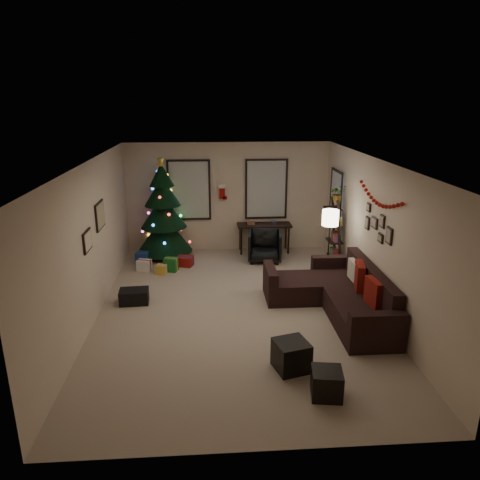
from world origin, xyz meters
name	(u,v)px	position (x,y,z in m)	size (l,w,h in m)	color
floor	(237,310)	(0.00, 0.00, 0.00)	(7.00, 7.00, 0.00)	tan
ceiling	(237,162)	(0.00, 0.00, 2.70)	(7.00, 7.00, 0.00)	white
wall_back	(228,197)	(0.00, 3.50, 1.35)	(5.00, 5.00, 0.00)	beige
wall_front	(258,343)	(0.00, -3.50, 1.35)	(5.00, 5.00, 0.00)	beige
wall_left	(91,243)	(-2.50, 0.00, 1.35)	(7.00, 7.00, 0.00)	beige
wall_right	(376,237)	(2.50, 0.00, 1.35)	(7.00, 7.00, 0.00)	beige
window_back_left	(189,190)	(-0.95, 3.47, 1.55)	(1.05, 0.06, 1.50)	#728CB2
window_back_right	(266,189)	(0.95, 3.47, 1.55)	(1.05, 0.06, 1.50)	#728CB2
window_right_wall	(336,198)	(2.47, 2.55, 1.50)	(0.06, 0.90, 1.30)	#728CB2
christmas_tree	(163,215)	(-1.57, 3.09, 1.02)	(1.33, 1.33, 2.47)	black
presents	(162,263)	(-1.56, 2.22, 0.13)	(1.30, 0.89, 0.30)	silver
sofa	(338,295)	(1.84, -0.13, 0.28)	(1.89, 2.74, 0.87)	black
pillow_red_a	(373,293)	(2.21, -0.84, 0.64)	(0.12, 0.45, 0.45)	maroon
pillow_red_b	(359,276)	(2.21, -0.11, 0.64)	(0.13, 0.50, 0.50)	maroon
pillow_cream	(354,270)	(2.21, 0.22, 0.63)	(0.11, 0.37, 0.37)	beige
ottoman_near	(291,355)	(0.65, -1.95, 0.22)	(0.45, 0.45, 0.43)	black
ottoman_far	(327,383)	(1.00, -2.58, 0.19)	(0.39, 0.39, 0.37)	black
desk	(264,227)	(0.89, 3.22, 0.63)	(1.33, 0.48, 0.72)	black
desk_chair	(265,246)	(0.83, 2.57, 0.36)	(0.71, 0.66, 0.73)	black
bookshelf	(335,236)	(2.30, 1.85, 0.80)	(0.30, 0.49, 1.65)	black
potted_plant	(338,191)	(2.30, 1.87, 1.81)	(0.44, 0.38, 0.48)	#4C4C4C
floor_lamp	(330,223)	(1.95, 1.09, 1.32)	(0.33, 0.33, 1.58)	black
art_map	(100,215)	(-2.48, 0.71, 1.65)	(0.04, 0.60, 0.50)	black
art_abstract	(87,241)	(-2.48, -0.29, 1.47)	(0.04, 0.45, 0.35)	black
gallery	(378,226)	(2.48, -0.07, 1.57)	(0.03, 1.25, 0.54)	black
garland	(379,197)	(2.45, -0.07, 2.08)	(0.08, 1.90, 0.30)	#A5140C
stocking_left	(222,192)	(-0.14, 3.32, 1.53)	(0.20, 0.05, 0.36)	#990F0C
stocking_right	(235,194)	(0.19, 3.57, 1.42)	(0.20, 0.05, 0.36)	#990F0C
storage_bin	(134,296)	(-1.92, 0.42, 0.13)	(0.54, 0.36, 0.27)	black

